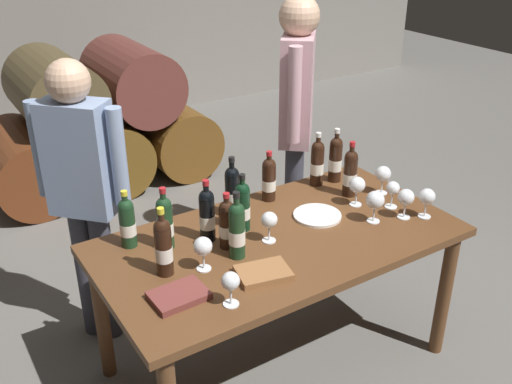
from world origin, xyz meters
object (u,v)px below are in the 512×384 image
wine_glass_1 (383,174)px  serving_plate (317,215)px  wine_bottle_4 (163,246)px  wine_bottle_7 (350,173)px  wine_glass_5 (406,198)px  wine_glass_8 (427,197)px  wine_bottle_8 (165,222)px  sommelier_presenting (296,112)px  leather_ledger (263,273)px  wine_bottle_1 (127,222)px  wine_bottle_3 (227,224)px  dining_table (279,253)px  tasting_notebook (179,295)px  wine_glass_0 (393,189)px  wine_bottle_10 (269,179)px  wine_bottle_9 (237,230)px  wine_glass_4 (357,186)px  wine_bottle_5 (335,159)px  wine_bottle_2 (207,214)px  wine_glass_6 (375,201)px  wine_bottle_11 (317,162)px  wine_glass_7 (203,247)px  wine_bottle_6 (242,206)px  wine_bottle_0 (232,191)px  wine_glass_2 (231,282)px  wine_glass_3 (269,221)px  taster_seated_left (83,183)px

wine_glass_1 → serving_plate: size_ratio=0.66×
wine_bottle_4 → wine_bottle_7: bearing=7.3°
wine_glass_5 → wine_glass_8: size_ratio=1.00×
wine_bottle_8 → sommelier_presenting: sommelier_presenting is taller
leather_ledger → wine_bottle_7: bearing=38.1°
wine_bottle_1 → wine_bottle_3: bearing=-33.9°
leather_ledger → sommelier_presenting: 1.34m
dining_table → wine_bottle_8: (-0.48, 0.20, 0.22)m
wine_bottle_7 → tasting_notebook: size_ratio=1.39×
wine_glass_0 → tasting_notebook: size_ratio=0.66×
wine_bottle_4 → wine_bottle_10: (0.75, 0.33, -0.01)m
wine_bottle_10 → serving_plate: (0.10, -0.29, -0.11)m
dining_table → wine_bottle_10: wine_bottle_10 is taller
wine_bottle_9 → wine_glass_5: bearing=-9.3°
wine_bottle_1 → wine_bottle_10: 0.79m
wine_glass_5 → leather_ledger: (-0.86, -0.04, -0.10)m
wine_glass_5 → tasting_notebook: 1.23m
wine_bottle_1 → wine_glass_1: (1.34, -0.23, -0.01)m
wine_bottle_10 → wine_glass_4: size_ratio=1.73×
wine_bottle_5 → wine_bottle_2: bearing=-168.8°
wine_bottle_7 → wine_glass_6: size_ratio=1.86×
wine_glass_5 → wine_bottle_11: bearing=103.4°
wine_bottle_4 → wine_bottle_5: bearing=15.4°
wine_glass_6 → wine_glass_7: bearing=174.8°
wine_bottle_6 → wine_glass_5: (0.73, -0.34, -0.02)m
wine_bottle_3 → wine_glass_0: size_ratio=1.88×
wine_bottle_11 → wine_bottle_0: bearing=-173.8°
wine_glass_0 → serving_plate: (-0.38, 0.12, -0.10)m
wine_bottle_1 → wine_bottle_6: 0.54m
wine_glass_2 → leather_ledger: size_ratio=0.67×
wine_bottle_3 → wine_glass_6: 0.74m
wine_glass_5 → wine_glass_2: bearing=-172.6°
serving_plate → dining_table: bearing=-168.3°
tasting_notebook → wine_glass_7: bearing=33.8°
wine_bottle_7 → wine_glass_1: 0.18m
serving_plate → wine_bottle_2: bearing=169.6°
wine_bottle_4 → serving_plate: wine_bottle_4 is taller
wine_bottle_5 → wine_bottle_6: wine_bottle_5 is taller
wine_glass_0 → wine_glass_7: 1.08m
wine_bottle_4 → serving_plate: size_ratio=1.30×
wine_bottle_8 → wine_glass_3: (0.42, -0.21, -0.02)m
dining_table → wine_glass_7: size_ratio=10.94×
taster_seated_left → wine_glass_0: bearing=-30.5°
wine_glass_3 → wine_bottle_3: bearing=161.3°
wine_bottle_0 → taster_seated_left: bearing=144.8°
wine_glass_7 → wine_bottle_4: bearing=158.4°
wine_bottle_6 → wine_glass_0: bearing=-16.3°
wine_bottle_4 → wine_bottle_11: (1.07, 0.35, -0.00)m
wine_bottle_7 → serving_plate: wine_bottle_7 is taller
wine_bottle_6 → tasting_notebook: wine_bottle_6 is taller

